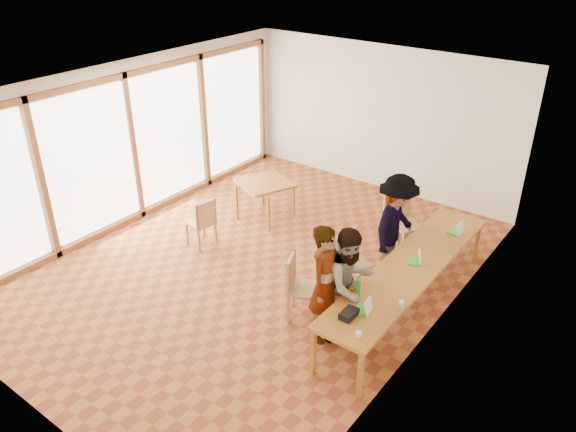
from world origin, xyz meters
name	(u,v)px	position (x,y,z in m)	size (l,w,h in m)	color
ground	(259,265)	(0.00, 0.00, 0.00)	(8.00, 8.00, 0.00)	#9E5526
wall_back	(380,119)	(0.00, 4.00, 1.50)	(6.00, 0.10, 3.00)	silver
wall_front	(13,311)	(0.00, -4.00, 1.50)	(6.00, 0.10, 3.00)	silver
wall_right	(438,243)	(3.00, 0.00, 1.50)	(0.10, 8.00, 3.00)	silver
window_wall	(132,143)	(-2.96, 0.00, 1.50)	(0.10, 8.00, 3.00)	white
ceiling	(253,87)	(0.00, 0.00, 3.02)	(6.00, 8.00, 0.04)	white
communal_table	(410,269)	(2.50, 0.41, 0.70)	(0.80, 4.00, 0.75)	#BA7429
side_table	(265,186)	(-0.99, 1.41, 0.67)	(0.90, 0.90, 0.75)	#BA7429
chair_near	(298,280)	(1.30, -0.69, 0.61)	(0.61, 0.61, 0.53)	tan
chair_mid	(349,256)	(1.54, 0.33, 0.59)	(0.50, 0.50, 0.51)	tan
chair_far	(403,216)	(1.60, 2.00, 0.59)	(0.59, 0.59, 0.51)	tan
chair_empty	(397,211)	(1.43, 2.11, 0.59)	(0.57, 0.57, 0.51)	tan
chair_spare	(203,218)	(-1.16, -0.08, 0.56)	(0.49, 0.49, 0.48)	tan
person_near	(326,284)	(1.87, -0.82, 0.86)	(0.63, 0.41, 1.72)	gray
person_mid	(350,284)	(2.09, -0.60, 0.83)	(0.80, 0.63, 1.65)	gray
person_far	(396,227)	(1.89, 1.12, 0.87)	(1.13, 0.65, 1.75)	gray
laptop_near	(365,308)	(2.51, -0.90, 0.80)	(0.23, 0.25, 0.18)	green
laptop_mid	(417,259)	(2.53, 0.55, 0.80)	(0.25, 0.27, 0.18)	green
laptop_far	(457,230)	(2.66, 1.72, 0.80)	(0.21, 0.23, 0.18)	green
yellow_mug	(352,294)	(2.21, -0.74, 0.80)	(0.12, 0.12, 0.10)	orange
green_bottle	(358,288)	(2.28, -0.70, 0.89)	(0.07, 0.07, 0.28)	#1A682E
clear_glass	(401,304)	(2.83, -0.55, 0.80)	(0.07, 0.07, 0.09)	silver
condiment_cup	(358,334)	(2.69, -1.37, 0.78)	(0.08, 0.08, 0.06)	white
pink_phone	(353,309)	(2.37, -0.95, 0.76)	(0.05, 0.10, 0.01)	#BD2F53
black_pouch	(349,314)	(2.40, -1.12, 0.80)	(0.16, 0.26, 0.09)	black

